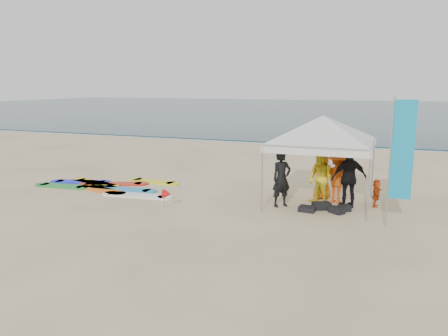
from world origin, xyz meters
name	(u,v)px	position (x,y,z in m)	size (l,w,h in m)	color
ground	(183,226)	(0.00, 0.00, 0.00)	(120.00, 120.00, 0.00)	beige
ocean	(353,110)	(0.00, 60.00, 0.04)	(160.00, 84.00, 0.08)	#0C2633
shoreline_foam	(303,144)	(0.00, 18.20, 0.00)	(160.00, 1.20, 0.01)	silver
person_black_a	(282,179)	(2.11, 2.93, 0.91)	(0.67, 0.44, 1.82)	black
person_yellow	(320,178)	(3.25, 3.60, 0.89)	(0.86, 0.67, 1.78)	yellow
person_orange_a	(338,177)	(3.75, 4.05, 0.86)	(1.11, 0.64, 1.72)	#D75213
person_black_b	(349,178)	(4.16, 3.54, 0.97)	(1.14, 0.47, 1.94)	black
person_orange_b	(322,175)	(3.20, 4.38, 0.83)	(0.81, 0.53, 1.66)	#C66711
person_seated	(376,193)	(5.00, 3.97, 0.45)	(0.83, 0.26, 0.90)	#C84111
canopy_tent	(323,116)	(3.24, 3.71, 2.91)	(4.43, 4.43, 3.34)	#A5A5A8
feather_flag	(401,152)	(5.59, 1.94, 2.13)	(0.61, 0.04, 3.61)	#A5A5A8
marker_pennant	(167,194)	(-1.17, 1.32, 0.49)	(0.28, 0.28, 0.64)	#A5A5A8
gear_pile	(324,208)	(3.51, 2.88, 0.10)	(1.57, 0.91, 0.22)	black
surfboard_spread	(109,186)	(-4.73, 3.19, 0.04)	(5.51, 2.89, 0.07)	yellow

